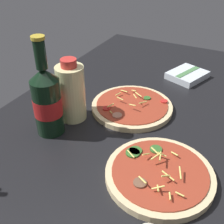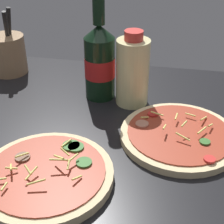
{
  "view_description": "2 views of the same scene",
  "coord_description": "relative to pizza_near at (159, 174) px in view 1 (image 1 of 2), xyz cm",
  "views": [
    {
      "loc": [
        -50.97,
        -19.76,
        50.02
      ],
      "look_at": [
        5.33,
        9.27,
        7.97
      ],
      "focal_mm": 45.0,
      "sensor_mm": 36.0,
      "label": 1
    },
    {
      "loc": [
        14.15,
        -52.4,
        45.68
      ],
      "look_at": [
        2.8,
        7.44,
        8.11
      ],
      "focal_mm": 55.0,
      "sensor_mm": 36.0,
      "label": 2
    }
  ],
  "objects": [
    {
      "name": "oil_bottle",
      "position": [
        11.28,
        30.73,
        7.46
      ],
      "size": [
        7.94,
        7.94,
        18.42
      ],
      "color": "beige",
      "rests_on": "counter_slab"
    },
    {
      "name": "dish_towel",
      "position": [
        52.32,
        7.33,
        0.2
      ],
      "size": [
        16.33,
        14.93,
        2.56
      ],
      "color": "silver",
      "rests_on": "counter_slab"
    },
    {
      "name": "pizza_far",
      "position": [
        23.31,
        17.03,
        -0.1
      ],
      "size": [
        24.94,
        24.94,
        4.74
      ],
      "color": "beige",
      "rests_on": "counter_slab"
    },
    {
      "name": "counter_slab",
      "position": [
        6.24,
        8.65,
        -2.26
      ],
      "size": [
        160.0,
        90.0,
        2.5
      ],
      "color": "black",
      "rests_on": "ground"
    },
    {
      "name": "pizza_near",
      "position": [
        0.0,
        0.0,
        0.0
      ],
      "size": [
        24.52,
        24.52,
        4.57
      ],
      "color": "beige",
      "rests_on": "counter_slab"
    },
    {
      "name": "beer_bottle",
      "position": [
        2.86,
        32.41,
        8.8
      ],
      "size": [
        7.57,
        7.57,
        26.86
      ],
      "color": "black",
      "rests_on": "counter_slab"
    }
  ]
}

